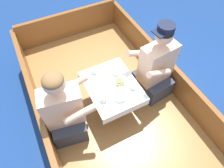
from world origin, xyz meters
TOP-DOWN VIEW (x-y plane):
  - ground_plane at (0.00, 0.00)m, footprint 60.00×60.00m
  - boat_deck at (0.00, 0.00)m, footprint 1.74×3.20m
  - gunwale_port at (-0.84, 0.00)m, footprint 0.06×3.20m
  - gunwale_starboard at (0.84, 0.00)m, footprint 0.06×3.20m
  - bow_coaming at (0.00, 1.57)m, footprint 1.62×0.06m
  - cockpit_table at (0.00, 0.01)m, footprint 0.56×0.70m
  - person_port at (-0.58, -0.05)m, footprint 0.57×0.51m
  - person_starboard at (0.58, -0.00)m, footprint 0.56×0.49m
  - plate_sandwich at (0.09, -0.01)m, footprint 0.18×0.18m
  - plate_bread at (-0.10, 0.05)m, footprint 0.20×0.20m
  - sandwich at (0.09, -0.01)m, footprint 0.12×0.12m
  - bowl_port_near at (0.15, 0.15)m, footprint 0.15×0.15m
  - bowl_starboard_near at (-0.00, -0.18)m, footprint 0.14×0.14m
  - coffee_cup_port at (0.19, -0.13)m, footprint 0.10×0.07m
  - coffee_cup_starboard at (-0.09, 0.27)m, footprint 0.10×0.08m
  - coffee_cup_center at (-0.17, -0.13)m, footprint 0.10×0.08m
  - utensil_knife_port at (-0.13, -0.30)m, footprint 0.17×0.06m
  - utensil_spoon_starboard at (-0.10, -0.08)m, footprint 0.17×0.04m
  - utensil_fork_port at (-0.23, 0.24)m, footprint 0.11×0.15m
  - utensil_spoon_center at (0.03, 0.17)m, footprint 0.04×0.17m

SIDE VIEW (x-z plane):
  - ground_plane at x=0.00m, z-range 0.00..0.00m
  - boat_deck at x=0.00m, z-range 0.00..0.31m
  - gunwale_port at x=-0.84m, z-range 0.31..0.69m
  - gunwale_starboard at x=0.84m, z-range 0.31..0.69m
  - bow_coaming at x=0.00m, z-range 0.31..0.75m
  - cockpit_table at x=0.00m, z-range 0.47..0.90m
  - person_port at x=-0.58m, z-range 0.22..1.19m
  - person_starboard at x=0.58m, z-range 0.20..1.26m
  - utensil_knife_port at x=-0.13m, z-range 0.74..0.75m
  - utensil_fork_port at x=-0.23m, z-range 0.74..0.75m
  - utensil_spoon_starboard at x=-0.10m, z-range 0.74..0.75m
  - utensil_spoon_center at x=0.03m, z-range 0.74..0.75m
  - plate_sandwich at x=0.09m, z-range 0.74..0.75m
  - plate_bread at x=-0.10m, z-range 0.74..0.75m
  - bowl_port_near at x=0.15m, z-range 0.74..0.79m
  - bowl_starboard_near at x=0.00m, z-range 0.74..0.79m
  - coffee_cup_port at x=0.19m, z-range 0.74..0.80m
  - sandwich at x=0.09m, z-range 0.75..0.80m
  - coffee_cup_starboard at x=-0.09m, z-range 0.74..0.81m
  - coffee_cup_center at x=-0.17m, z-range 0.74..0.81m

